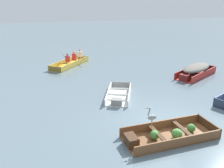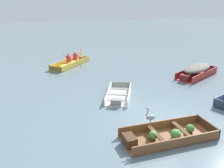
{
  "view_description": "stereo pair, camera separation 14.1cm",
  "coord_description": "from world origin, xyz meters",
  "px_view_note": "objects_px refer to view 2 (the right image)",
  "views": [
    {
      "loc": [
        -4.31,
        -7.96,
        4.78
      ],
      "look_at": [
        -1.03,
        3.9,
        0.35
      ],
      "focal_mm": 40.0,
      "sensor_mm": 36.0,
      "label": 1
    },
    {
      "loc": [
        -4.18,
        -8.0,
        4.78
      ],
      "look_at": [
        -1.03,
        3.9,
        0.35
      ],
      "focal_mm": 40.0,
      "sensor_mm": 36.0,
      "label": 2
    }
  ],
  "objects_px": {
    "skiff_red_near_moored": "(197,70)",
    "heron_on_dinghy": "(150,117)",
    "dinghy_wooden_brown_foreground": "(166,135)",
    "rowboat_yellow_with_crew": "(72,62)",
    "skiff_white_far_moored": "(118,95)"
  },
  "relations": [
    {
      "from": "skiff_red_near_moored",
      "to": "dinghy_wooden_brown_foreground",
      "type": "bearing_deg",
      "value": -129.8
    },
    {
      "from": "skiff_red_near_moored",
      "to": "heron_on_dinghy",
      "type": "bearing_deg",
      "value": -133.59
    },
    {
      "from": "skiff_white_far_moored",
      "to": "heron_on_dinghy",
      "type": "relative_size",
      "value": 3.3
    },
    {
      "from": "dinghy_wooden_brown_foreground",
      "to": "rowboat_yellow_with_crew",
      "type": "xyz_separation_m",
      "value": [
        -2.08,
        10.74,
        0.07
      ]
    },
    {
      "from": "rowboat_yellow_with_crew",
      "to": "heron_on_dinghy",
      "type": "distance_m",
      "value": 10.74
    },
    {
      "from": "skiff_red_near_moored",
      "to": "rowboat_yellow_with_crew",
      "type": "relative_size",
      "value": 1.0
    },
    {
      "from": "dinghy_wooden_brown_foreground",
      "to": "skiff_red_near_moored",
      "type": "height_order",
      "value": "skiff_red_near_moored"
    },
    {
      "from": "skiff_red_near_moored",
      "to": "heron_on_dinghy",
      "type": "xyz_separation_m",
      "value": [
        -5.61,
        -5.89,
        0.45
      ]
    },
    {
      "from": "dinghy_wooden_brown_foreground",
      "to": "skiff_white_far_moored",
      "type": "bearing_deg",
      "value": 98.21
    },
    {
      "from": "skiff_red_near_moored",
      "to": "heron_on_dinghy",
      "type": "distance_m",
      "value": 8.15
    },
    {
      "from": "dinghy_wooden_brown_foreground",
      "to": "skiff_white_far_moored",
      "type": "xyz_separation_m",
      "value": [
        -0.58,
        4.02,
        -0.03
      ]
    },
    {
      "from": "rowboat_yellow_with_crew",
      "to": "skiff_red_near_moored",
      "type": "bearing_deg",
      "value": -33.64
    },
    {
      "from": "rowboat_yellow_with_crew",
      "to": "skiff_white_far_moored",
      "type": "bearing_deg",
      "value": -77.39
    },
    {
      "from": "skiff_white_far_moored",
      "to": "heron_on_dinghy",
      "type": "height_order",
      "value": "heron_on_dinghy"
    },
    {
      "from": "dinghy_wooden_brown_foreground",
      "to": "rowboat_yellow_with_crew",
      "type": "bearing_deg",
      "value": 100.98
    }
  ]
}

